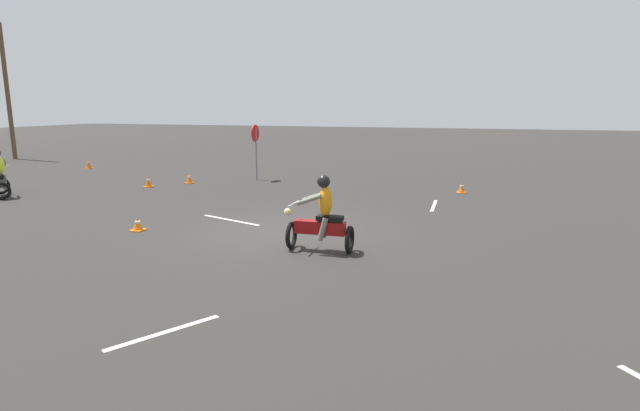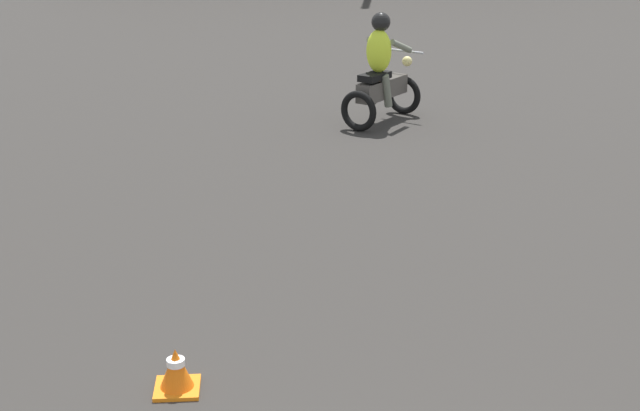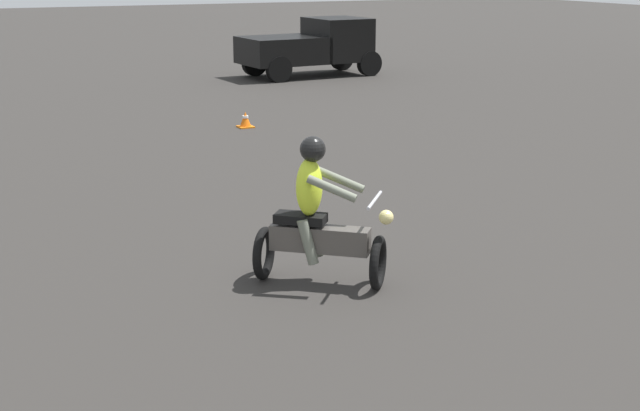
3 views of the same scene
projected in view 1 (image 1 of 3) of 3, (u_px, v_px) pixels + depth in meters
name	position (u px, v px, depth m)	size (l,w,h in m)	color
ground_plane	(284.00, 231.00, 12.48)	(120.00, 120.00, 0.00)	#2D2B28
motorcycle_rider_foreground	(322.00, 218.00, 10.62)	(0.70, 1.52, 1.66)	black
stop_sign	(256.00, 141.00, 20.69)	(0.70, 0.08, 2.30)	slate
traffic_cone_near_right	(138.00, 225.00, 12.47)	(0.32, 0.32, 0.33)	orange
traffic_cone_mid_center	(148.00, 182.00, 19.12)	(0.32, 0.32, 0.43)	orange
traffic_cone_mid_left	(189.00, 179.00, 20.06)	(0.32, 0.32, 0.40)	orange
traffic_cone_far_right	(89.00, 164.00, 24.74)	(0.32, 0.32, 0.44)	orange
traffic_cone_far_left	(462.00, 188.00, 17.85)	(0.32, 0.32, 0.37)	orange
lane_stripe_e	(434.00, 205.00, 15.63)	(0.10, 1.85, 0.01)	silver
lane_stripe_n	(231.00, 220.00, 13.65)	(0.10, 2.09, 0.01)	silver
lane_stripe_nw	(165.00, 332.00, 6.90)	(0.10, 1.66, 0.01)	silver
utility_pole_near	(7.00, 92.00, 28.47)	(0.24, 0.24, 7.63)	brown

